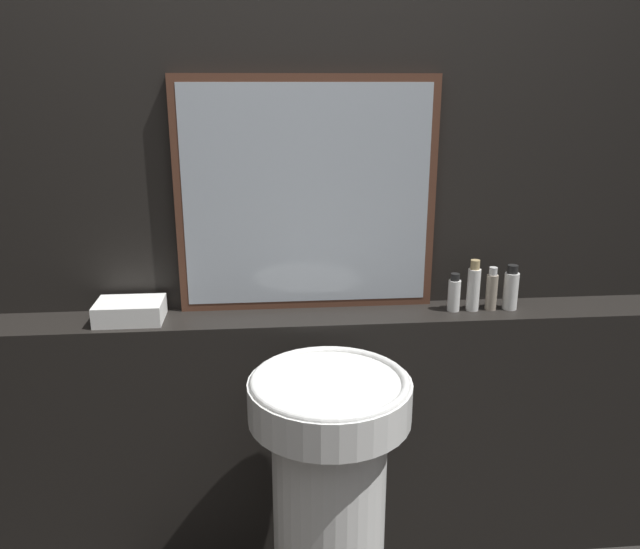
# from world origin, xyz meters

# --- Properties ---
(wall_back) EXTENTS (8.00, 0.06, 2.50)m
(wall_back) POSITION_xyz_m (0.00, 1.32, 1.25)
(wall_back) COLOR black
(wall_back) RESTS_ON ground_plane
(vanity_counter) EXTENTS (2.74, 0.20, 0.90)m
(vanity_counter) POSITION_xyz_m (0.00, 1.19, 0.45)
(vanity_counter) COLOR black
(vanity_counter) RESTS_ON ground_plane
(pedestal_sink) EXTENTS (0.44, 0.44, 0.87)m
(pedestal_sink) POSITION_xyz_m (0.09, 0.80, 0.49)
(pedestal_sink) COLOR white
(pedestal_sink) RESTS_ON ground_plane
(mirror) EXTENTS (0.82, 0.03, 0.74)m
(mirror) POSITION_xyz_m (0.06, 1.27, 1.27)
(mirror) COLOR #563323
(mirror) RESTS_ON vanity_counter
(towel_stack) EXTENTS (0.21, 0.14, 0.06)m
(towel_stack) POSITION_xyz_m (-0.50, 1.19, 0.93)
(towel_stack) COLOR white
(towel_stack) RESTS_ON vanity_counter
(shampoo_bottle) EXTENTS (0.04, 0.04, 0.13)m
(shampoo_bottle) POSITION_xyz_m (0.53, 1.19, 0.96)
(shampoo_bottle) COLOR white
(shampoo_bottle) RESTS_ON vanity_counter
(conditioner_bottle) EXTENTS (0.04, 0.04, 0.17)m
(conditioner_bottle) POSITION_xyz_m (0.59, 1.19, 0.98)
(conditioner_bottle) COLOR white
(conditioner_bottle) RESTS_ON vanity_counter
(lotion_bottle) EXTENTS (0.04, 0.04, 0.14)m
(lotion_bottle) POSITION_xyz_m (0.66, 1.19, 0.97)
(lotion_bottle) COLOR gray
(lotion_bottle) RESTS_ON vanity_counter
(body_wash_bottle) EXTENTS (0.05, 0.05, 0.15)m
(body_wash_bottle) POSITION_xyz_m (0.72, 1.19, 0.97)
(body_wash_bottle) COLOR white
(body_wash_bottle) RESTS_ON vanity_counter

